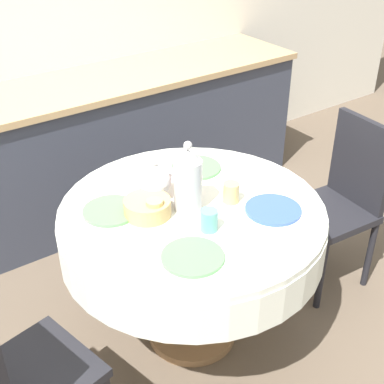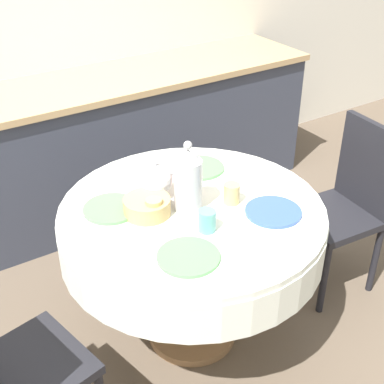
% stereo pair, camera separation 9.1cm
% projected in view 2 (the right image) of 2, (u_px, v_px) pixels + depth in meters
% --- Properties ---
extents(ground_plane, '(12.00, 12.00, 0.00)m').
position_uv_depth(ground_plane, '(192.00, 333.00, 2.71)').
color(ground_plane, brown).
extents(wall_back, '(7.00, 0.05, 2.60)m').
position_uv_depth(wall_back, '(43.00, 7.00, 3.22)').
color(wall_back, silver).
rests_on(wall_back, ground_plane).
extents(kitchen_counter, '(3.24, 0.64, 0.91)m').
position_uv_depth(kitchen_counter, '(81.00, 153.00, 3.42)').
color(kitchen_counter, '#383D4C').
rests_on(kitchen_counter, ground_plane).
extents(dining_table, '(1.17, 1.17, 0.76)m').
position_uv_depth(dining_table, '(192.00, 232.00, 2.38)').
color(dining_table, olive).
rests_on(dining_table, ground_plane).
extents(chair_left, '(0.43, 0.43, 0.94)m').
position_uv_depth(chair_left, '(347.00, 200.00, 2.81)').
color(chair_left, black).
rests_on(chair_left, ground_plane).
extents(chair_right, '(0.48, 0.48, 0.94)m').
position_uv_depth(chair_right, '(6.00, 367.00, 1.88)').
color(chair_right, black).
rests_on(chair_right, ground_plane).
extents(plate_near_left, '(0.24, 0.24, 0.01)m').
position_uv_depth(plate_near_left, '(188.00, 257.00, 2.01)').
color(plate_near_left, '#5BA85B').
rests_on(plate_near_left, dining_table).
extents(cup_near_left, '(0.07, 0.07, 0.09)m').
position_uv_depth(cup_near_left, '(207.00, 221.00, 2.15)').
color(cup_near_left, '#5BA39E').
rests_on(cup_near_left, dining_table).
extents(plate_near_right, '(0.24, 0.24, 0.01)m').
position_uv_depth(plate_near_right, '(273.00, 212.00, 2.28)').
color(plate_near_right, '#3856AD').
rests_on(plate_near_right, dining_table).
extents(cup_near_right, '(0.07, 0.07, 0.09)m').
position_uv_depth(cup_near_right, '(232.00, 194.00, 2.33)').
color(cup_near_right, '#DBB766').
rests_on(cup_near_right, dining_table).
extents(plate_far_left, '(0.24, 0.24, 0.01)m').
position_uv_depth(plate_far_left, '(111.00, 209.00, 2.30)').
color(plate_far_left, '#5BA85B').
rests_on(plate_far_left, dining_table).
extents(cup_far_left, '(0.07, 0.07, 0.09)m').
position_uv_depth(cup_far_left, '(154.00, 209.00, 2.22)').
color(cup_far_left, '#DBB766').
rests_on(cup_far_left, dining_table).
extents(plate_far_right, '(0.24, 0.24, 0.01)m').
position_uv_depth(plate_far_right, '(199.00, 168.00, 2.61)').
color(plate_far_right, '#5BA85B').
rests_on(plate_far_right, dining_table).
extents(cup_far_right, '(0.07, 0.07, 0.09)m').
position_uv_depth(cup_far_right, '(186.00, 178.00, 2.44)').
color(cup_far_right, '#CC4C3D').
rests_on(cup_far_right, dining_table).
extents(coffee_carafe, '(0.12, 0.12, 0.32)m').
position_uv_depth(coffee_carafe, '(188.00, 180.00, 2.24)').
color(coffee_carafe, '#B2B2B7').
rests_on(coffee_carafe, dining_table).
extents(teapot, '(0.20, 0.15, 0.19)m').
position_uv_depth(teapot, '(156.00, 180.00, 2.35)').
color(teapot, white).
rests_on(teapot, dining_table).
extents(bread_basket, '(0.20, 0.20, 0.07)m').
position_uv_depth(bread_basket, '(147.00, 206.00, 2.26)').
color(bread_basket, tan).
rests_on(bread_basket, dining_table).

